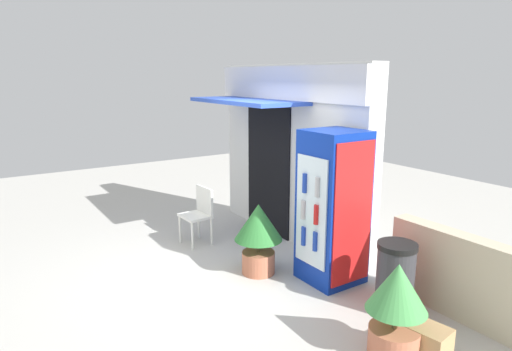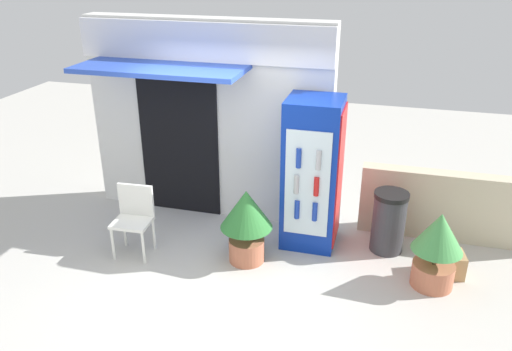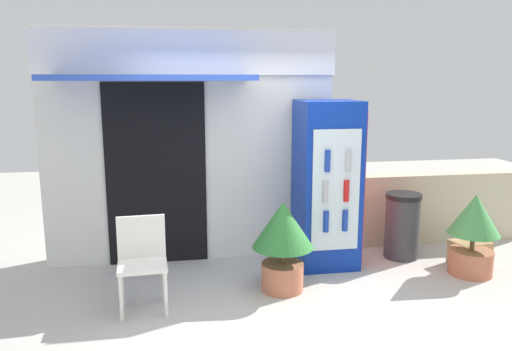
% 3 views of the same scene
% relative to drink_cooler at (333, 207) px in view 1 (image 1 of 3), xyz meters
% --- Properties ---
extents(ground, '(16.00, 16.00, 0.00)m').
position_rel_drink_cooler_xyz_m(ground, '(-0.95, -1.17, -0.97)').
color(ground, beige).
extents(storefront_building, '(3.43, 1.18, 2.76)m').
position_rel_drink_cooler_xyz_m(storefront_building, '(-1.58, 0.51, 0.48)').
color(storefront_building, silver).
rests_on(storefront_building, ground).
extents(drink_cooler, '(0.70, 0.74, 1.95)m').
position_rel_drink_cooler_xyz_m(drink_cooler, '(0.00, 0.00, 0.00)').
color(drink_cooler, '#0C2D9E').
rests_on(drink_cooler, ground).
extents(plastic_chair, '(0.48, 0.42, 0.90)m').
position_rel_drink_cooler_xyz_m(plastic_chair, '(-2.09, -0.84, -0.45)').
color(plastic_chair, white).
rests_on(plastic_chair, ground).
extents(potted_plant_near_shop, '(0.64, 0.64, 0.96)m').
position_rel_drink_cooler_xyz_m(potted_plant_near_shop, '(-0.68, -0.67, -0.39)').
color(potted_plant_near_shop, '#BC6B4C').
rests_on(potted_plant_near_shop, ground).
extents(potted_plant_curbside, '(0.57, 0.57, 0.93)m').
position_rel_drink_cooler_xyz_m(potted_plant_curbside, '(1.53, -0.61, -0.44)').
color(potted_plant_curbside, '#BC6B4C').
rests_on(potted_plant_curbside, ground).
extents(trash_bin, '(0.43, 0.43, 0.81)m').
position_rel_drink_cooler_xyz_m(trash_bin, '(0.99, 0.04, -0.56)').
color(trash_bin, '#38383D').
rests_on(trash_bin, ground).
extents(stone_boundary_wall, '(2.44, 0.23, 0.94)m').
position_rel_drink_cooler_xyz_m(stone_boundary_wall, '(1.81, 0.56, -0.50)').
color(stone_boundary_wall, beige).
rests_on(stone_boundary_wall, ground).
extents(cardboard_box, '(0.46, 0.37, 0.29)m').
position_rel_drink_cooler_xyz_m(cardboard_box, '(1.68, -0.34, -0.83)').
color(cardboard_box, tan).
rests_on(cardboard_box, ground).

